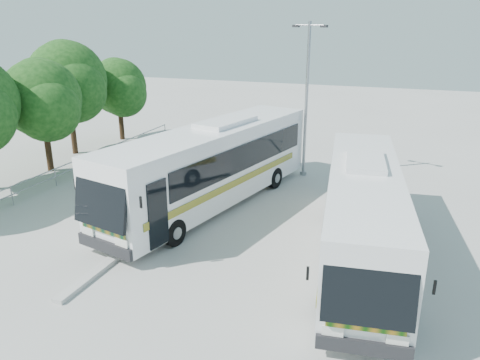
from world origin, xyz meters
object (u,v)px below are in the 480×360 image
at_px(tree_far_d, 68,80).
at_px(lamppost, 307,94).
at_px(tree_far_e, 119,87).
at_px(coach_adjacent, 362,212).
at_px(coach_main, 212,164).
at_px(tree_far_c, 43,99).

distance_m(tree_far_d, lamppost, 15.33).
xyz_separation_m(tree_far_e, coach_adjacent, (18.82, -12.87, -2.04)).
height_order(coach_main, lamppost, lamppost).
height_order(tree_far_c, lamppost, lamppost).
bearing_deg(lamppost, coach_main, -97.92).
height_order(coach_main, coach_adjacent, coach_main).
relative_size(tree_far_e, coach_adjacent, 0.48).
height_order(tree_far_c, tree_far_e, tree_far_c).
height_order(tree_far_e, lamppost, lamppost).
relative_size(tree_far_e, coach_main, 0.43).
relative_size(tree_far_c, tree_far_d, 0.88).
distance_m(tree_far_c, coach_adjacent, 19.05).
distance_m(tree_far_c, lamppost, 14.80).
bearing_deg(coach_main, lamppost, 76.80).
height_order(tree_far_d, coach_adjacent, tree_far_d).
height_order(tree_far_c, coach_adjacent, tree_far_c).
bearing_deg(tree_far_d, coach_main, -23.77).
relative_size(tree_far_d, coach_main, 0.53).
bearing_deg(tree_far_e, coach_adjacent, -34.36).
distance_m(tree_far_d, coach_adjacent, 21.43).
relative_size(tree_far_c, lamppost, 0.77).
distance_m(tree_far_e, coach_adjacent, 22.89).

